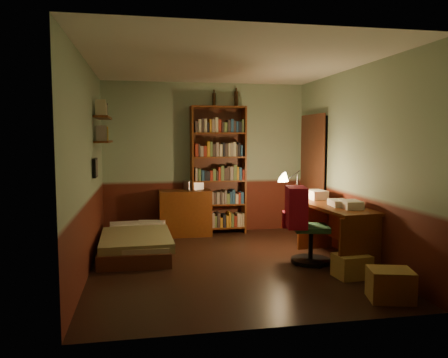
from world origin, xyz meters
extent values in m
cube|color=black|center=(0.00, 0.00, -0.01)|extent=(3.50, 4.00, 0.02)
cube|color=silver|center=(0.00, 0.00, 2.61)|extent=(3.50, 4.00, 0.02)
cube|color=#8CA687|center=(0.00, 2.01, 1.30)|extent=(3.50, 0.02, 2.60)
cube|color=#8CA687|center=(-1.76, 0.00, 1.30)|extent=(0.02, 4.00, 2.60)
cube|color=#8CA687|center=(1.76, 0.00, 1.30)|extent=(0.02, 4.00, 2.60)
cube|color=#8CA687|center=(0.00, -2.01, 1.30)|extent=(3.50, 0.02, 2.60)
cube|color=black|center=(1.72, 1.30, 1.00)|extent=(0.06, 0.90, 2.00)
cube|color=#4B2517|center=(1.69, 1.30, 1.00)|extent=(0.02, 0.98, 2.08)
cube|color=#7B8B56|center=(-1.19, 0.77, 0.26)|extent=(0.95, 1.74, 0.51)
cube|color=#59290F|center=(-0.39, 1.76, 0.39)|extent=(0.87, 0.44, 0.77)
cube|color=#B2B2B7|center=(-0.23, 1.89, 0.85)|extent=(0.34, 0.30, 0.15)
cube|color=#59290F|center=(0.20, 1.85, 1.10)|extent=(0.94, 0.31, 2.19)
cylinder|color=black|center=(0.15, 1.96, 2.31)|extent=(0.07, 0.07, 0.23)
cylinder|color=black|center=(0.54, 1.96, 2.32)|extent=(0.07, 0.07, 0.26)
cube|color=#59290F|center=(1.44, -0.16, 0.38)|extent=(0.71, 1.46, 0.76)
cube|color=silver|center=(1.43, 0.47, 0.82)|extent=(0.27, 0.34, 0.13)
cone|color=black|center=(1.16, 0.54, 1.05)|extent=(0.21, 0.21, 0.59)
cube|color=#275634|center=(1.09, -0.18, 0.43)|extent=(0.50, 0.46, 0.86)
cube|color=#A8112A|center=(0.88, 0.01, 1.12)|extent=(0.38, 0.51, 0.53)
cube|color=#59290F|center=(-1.64, 1.10, 1.60)|extent=(0.20, 0.90, 0.03)
cube|color=#59290F|center=(-1.64, 1.10, 1.95)|extent=(0.20, 0.90, 0.03)
cube|color=black|center=(-1.72, 0.60, 1.25)|extent=(0.04, 0.32, 0.26)
cube|color=#A58643|center=(1.39, -1.59, 0.16)|extent=(0.50, 0.44, 0.32)
cube|color=#A58643|center=(1.34, -0.84, 0.14)|extent=(0.42, 0.35, 0.28)
camera|label=1|loc=(-1.09, -5.54, 1.66)|focal=35.00mm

